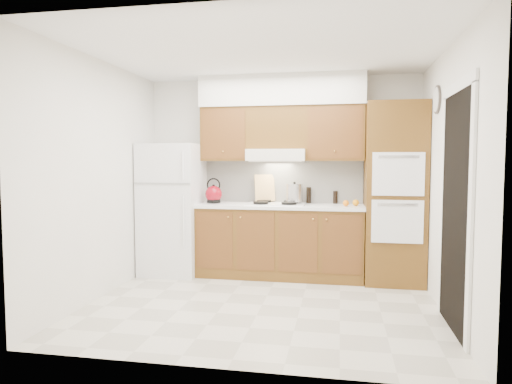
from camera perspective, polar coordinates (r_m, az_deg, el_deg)
floor at (r=4.91m, az=0.78°, el=-13.92°), size 3.60×3.60×0.00m
ceiling at (r=4.79m, az=0.81°, el=17.15°), size 3.60×3.60×0.00m
wall_back at (r=6.15m, az=3.15°, el=2.05°), size 3.60×0.02×2.60m
wall_left at (r=5.28m, az=-18.84°, el=1.52°), size 0.02×3.00×2.60m
wall_right at (r=4.72m, az=22.90°, el=1.14°), size 0.02×3.00×2.60m
fridge at (r=6.18m, az=-10.35°, el=-2.09°), size 0.75×0.72×1.72m
base_cabinets at (r=5.95m, az=2.98°, el=-6.26°), size 2.11×0.60×0.90m
countertop at (r=5.87m, az=2.99°, el=-1.76°), size 2.13×0.62×0.04m
backsplash at (r=6.14m, az=3.36°, el=1.30°), size 2.11×0.03×0.56m
oven_cabinet at (r=5.83m, az=16.91°, el=-0.20°), size 0.70×0.65×2.20m
upper_cab_left at (r=6.13m, az=-3.73°, el=7.18°), size 0.63×0.33×0.70m
upper_cab_right at (r=5.95m, az=9.87°, el=7.23°), size 0.73×0.33×0.70m
range_hood at (r=5.93m, az=2.64°, el=4.64°), size 0.75×0.45×0.15m
upper_cab_over_hood at (r=6.00m, az=2.73°, el=7.97°), size 0.75×0.33×0.55m
soffit at (r=6.03m, az=3.21°, el=12.49°), size 2.13×0.36×0.40m
cooktop at (r=5.89m, az=2.53°, el=-1.48°), size 0.74×0.50×0.01m
doorway at (r=4.39m, az=23.63°, el=-2.35°), size 0.02×0.90×2.10m
wall_clock at (r=5.28m, az=21.69°, el=10.68°), size 0.02×0.30×0.30m
kettle at (r=6.05m, az=-5.32°, el=-0.26°), size 0.28×0.28×0.22m
cutting_board at (r=6.09m, az=1.10°, el=0.53°), size 0.28×0.19×0.35m
stock_pot at (r=5.94m, az=4.82°, el=-0.14°), size 0.25×0.25×0.22m
condiment_a at (r=6.08m, az=6.60°, el=-0.39°), size 0.07×0.07×0.21m
condiment_b at (r=6.07m, az=6.60°, el=-0.49°), size 0.08×0.08×0.19m
condiment_c at (r=6.07m, az=9.88°, el=-0.65°), size 0.06×0.06×0.17m
orange_near at (r=5.80m, az=12.36°, el=-1.32°), size 0.08×0.08×0.08m
orange_far at (r=5.74m, az=11.18°, el=-1.39°), size 0.08×0.08×0.08m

